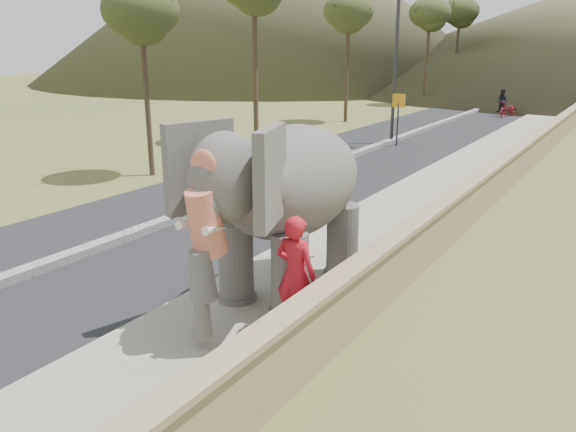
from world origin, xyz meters
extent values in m
plane|color=olive|center=(0.00, 0.00, 0.00)|extent=(160.00, 160.00, 0.00)
cube|color=black|center=(-5.00, 10.00, 0.01)|extent=(7.00, 120.00, 0.03)
cube|color=black|center=(-5.00, 10.00, 0.11)|extent=(0.35, 120.00, 0.22)
cube|color=#9E9687|center=(0.00, 10.00, 0.07)|extent=(3.00, 120.00, 0.15)
cube|color=tan|center=(1.65, 10.00, 0.55)|extent=(0.30, 120.00, 1.10)
cylinder|color=#2A2B2F|center=(-5.00, 16.57, 4.00)|extent=(0.16, 0.16, 8.00)
cylinder|color=#2D2D33|center=(-4.50, 15.99, 1.00)|extent=(0.08, 0.08, 2.00)
cube|color=orange|center=(-4.50, 15.99, 2.10)|extent=(0.60, 0.05, 0.60)
imported|color=red|center=(0.95, -1.75, 1.11)|extent=(0.70, 0.46, 1.93)
imported|color=maroon|center=(-2.51, 30.24, 0.49)|extent=(1.19, 1.98, 0.98)
imported|color=black|center=(-2.97, 30.24, 1.02)|extent=(0.90, 0.79, 1.55)
camera|label=1|loc=(5.26, -8.72, 4.59)|focal=35.00mm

